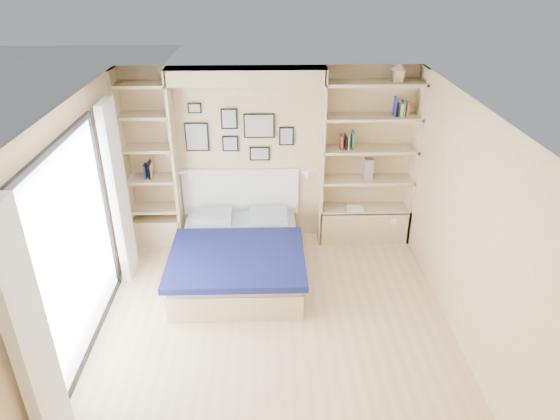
{
  "coord_description": "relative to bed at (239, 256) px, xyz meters",
  "views": [
    {
      "loc": [
        -0.05,
        -4.28,
        3.78
      ],
      "look_at": [
        0.1,
        0.9,
        1.1
      ],
      "focal_mm": 32.0,
      "sensor_mm": 36.0,
      "label": 1
    }
  ],
  "objects": [
    {
      "name": "ground",
      "position": [
        0.43,
        -1.21,
        -0.27
      ],
      "size": [
        4.5,
        4.5,
        0.0
      ],
      "primitive_type": "plane",
      "color": "#DEB380",
      "rests_on": "ground"
    },
    {
      "name": "room_shell",
      "position": [
        0.05,
        0.31,
        0.81
      ],
      "size": [
        4.5,
        4.5,
        4.5
      ],
      "color": "#CFB47F",
      "rests_on": "ground"
    },
    {
      "name": "bed",
      "position": [
        0.0,
        0.0,
        0.0
      ],
      "size": [
        1.66,
        2.05,
        1.07
      ],
      "color": "tan",
      "rests_on": "ground"
    },
    {
      "name": "photo_gallery",
      "position": [
        -0.02,
        1.01,
        1.34
      ],
      "size": [
        1.48,
        0.02,
        0.82
      ],
      "color": "black",
      "rests_on": "ground"
    },
    {
      "name": "reading_lamps",
      "position": [
        0.13,
        0.79,
        0.83
      ],
      "size": [
        1.92,
        0.12,
        0.15
      ],
      "color": "silver",
      "rests_on": "ground"
    },
    {
      "name": "shelf_decor",
      "position": [
        1.49,
        0.85,
        1.41
      ],
      "size": [
        3.54,
        0.23,
        2.03
      ],
      "color": "#A51E1E",
      "rests_on": "ground"
    },
    {
      "name": "deck_chair",
      "position": [
        -2.45,
        -1.21,
        0.07
      ],
      "size": [
        0.48,
        0.74,
        0.71
      ],
      "rotation": [
        0.0,
        0.0,
        -0.07
      ],
      "color": "tan",
      "rests_on": "ground"
    }
  ]
}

